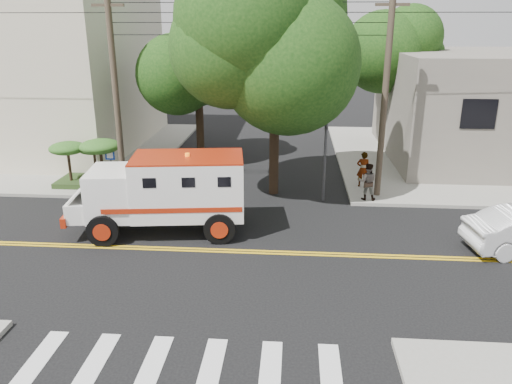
{
  "coord_description": "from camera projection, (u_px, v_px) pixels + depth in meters",
  "views": [
    {
      "loc": [
        2.41,
        -15.97,
        7.71
      ],
      "look_at": [
        1.02,
        1.89,
        1.6
      ],
      "focal_mm": 35.0,
      "sensor_mm": 36.0,
      "label": 1
    }
  ],
  "objects": [
    {
      "name": "sidewalk_nw",
      "position": [
        41.0,
        150.0,
        31.45
      ],
      "size": [
        17.0,
        17.0,
        0.15
      ],
      "primitive_type": "cube",
      "color": "gray",
      "rests_on": "ground"
    },
    {
      "name": "sidewalk_ne",
      "position": [
        481.0,
        159.0,
        29.46
      ],
      "size": [
        17.0,
        17.0,
        0.15
      ],
      "primitive_type": "cube",
      "color": "gray",
      "rests_on": "ground"
    },
    {
      "name": "palm_planter",
      "position": [
        89.0,
        155.0,
        24.01
      ],
      "size": [
        3.52,
        2.63,
        2.36
      ],
      "color": "#1E3314",
      "rests_on": "sidewalk_nw"
    },
    {
      "name": "tree_main",
      "position": [
        285.0,
        35.0,
        21.13
      ],
      "size": [
        6.08,
        5.7,
        9.85
      ],
      "color": "black",
      "rests_on": "ground"
    },
    {
      "name": "ground",
      "position": [
        223.0,
        251.0,
        17.74
      ],
      "size": [
        100.0,
        100.0,
        0.0
      ],
      "primitive_type": "plane",
      "color": "black",
      "rests_on": "ground"
    },
    {
      "name": "utility_pole_right",
      "position": [
        385.0,
        100.0,
        21.67
      ],
      "size": [
        0.28,
        0.28,
        9.0
      ],
      "primitive_type": "cylinder",
      "color": "#382D23",
      "rests_on": "ground"
    },
    {
      "name": "traffic_signal",
      "position": [
        325.0,
        153.0,
        22.02
      ],
      "size": [
        0.15,
        0.18,
        3.6
      ],
      "color": "#3F3F42",
      "rests_on": "ground"
    },
    {
      "name": "building_left",
      "position": [
        11.0,
        65.0,
        31.37
      ],
      "size": [
        16.0,
        14.0,
        10.0
      ],
      "primitive_type": "cube",
      "color": "beige",
      "rests_on": "sidewalk_nw"
    },
    {
      "name": "tree_right",
      "position": [
        403.0,
        51.0,
        30.0
      ],
      "size": [
        4.8,
        4.5,
        8.2
      ],
      "color": "black",
      "rests_on": "ground"
    },
    {
      "name": "pedestrian_a",
      "position": [
        363.0,
        169.0,
        23.96
      ],
      "size": [
        0.65,
        0.44,
        1.73
      ],
      "primitive_type": "imported",
      "rotation": [
        0.0,
        0.0,
        3.1
      ],
      "color": "gray",
      "rests_on": "sidewalk_ne"
    },
    {
      "name": "tree_left",
      "position": [
        203.0,
        61.0,
        27.21
      ],
      "size": [
        4.48,
        4.2,
        7.7
      ],
      "color": "black",
      "rests_on": "ground"
    },
    {
      "name": "pedestrian_b",
      "position": [
        367.0,
        182.0,
        22.19
      ],
      "size": [
        0.89,
        0.73,
        1.67
      ],
      "primitive_type": "imported",
      "rotation": [
        0.0,
        0.0,
        3.02
      ],
      "color": "gray",
      "rests_on": "sidewalk_ne"
    },
    {
      "name": "armored_truck",
      "position": [
        166.0,
        190.0,
        18.85
      ],
      "size": [
        6.86,
        3.35,
        3.01
      ],
      "rotation": [
        0.0,
        0.0,
        0.13
      ],
      "color": "white",
      "rests_on": "ground"
    },
    {
      "name": "accessibility_sign",
      "position": [
        111.0,
        164.0,
        23.58
      ],
      "size": [
        0.45,
        0.1,
        2.02
      ],
      "color": "#3F3F42",
      "rests_on": "ground"
    },
    {
      "name": "utility_pole_left",
      "position": [
        116.0,
        98.0,
        22.36
      ],
      "size": [
        0.28,
        0.28,
        9.0
      ],
      "primitive_type": "cylinder",
      "color": "#382D23",
      "rests_on": "ground"
    }
  ]
}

